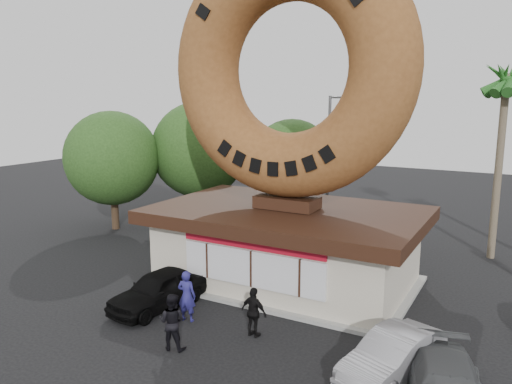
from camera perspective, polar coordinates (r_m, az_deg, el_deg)
The scene contains 13 objects.
ground at distance 17.34m, azimuth -5.52°, elevation -16.42°, with size 90.00×90.00×0.00m, color black.
donut_shop at distance 21.51m, azimuth 3.51°, elevation -5.83°, with size 11.20×7.20×3.80m.
giant_donut at distance 20.66m, azimuth 3.77°, elevation 13.89°, with size 10.48×10.48×2.67m, color brown.
tree_west at distance 31.70m, azimuth -6.50°, elevation 4.80°, with size 6.00×6.00×7.65m.
tree_mid at distance 30.73m, azimuth 4.12°, elevation 3.48°, with size 5.20×5.20×6.63m.
tree_far at distance 30.96m, azimuth -16.12°, elevation 3.72°, with size 5.60×5.60×7.14m.
palm_near at distance 26.67m, azimuth 26.68°, elevation 10.74°, with size 2.60×2.60×9.75m.
street_lamp at distance 30.76m, azimuth 8.55°, elevation 4.27°, with size 2.11×0.20×8.00m.
person_left at distance 18.33m, azimuth -7.92°, elevation -11.68°, with size 0.68×0.45×1.88m, color navy.
person_center at distance 16.52m, azimuth -9.58°, elevation -14.40°, with size 0.90×0.70×1.85m, color black.
person_right at distance 17.10m, azimuth -0.24°, elevation -13.58°, with size 1.00×0.42×1.71m, color black.
car_black at distance 19.69m, azimuth -11.05°, elevation -10.87°, with size 1.69×4.21×1.43m, color black.
car_silver at distance 15.49m, azimuth 15.39°, elevation -17.55°, with size 1.40×4.00×1.32m, color #959498.
Camera 1 is at (8.86, -12.63, 7.92)m, focal length 35.00 mm.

